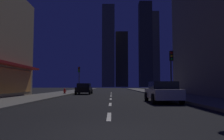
# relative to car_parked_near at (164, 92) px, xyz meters

# --- Properties ---
(ground_plane) EXTENTS (78.00, 136.00, 0.10)m
(ground_plane) POSITION_rel_car_parked_near_xyz_m (-3.60, 22.21, -0.79)
(ground_plane) COLOR black
(sidewalk_right) EXTENTS (4.00, 76.00, 0.15)m
(sidewalk_right) POSITION_rel_car_parked_near_xyz_m (3.40, 22.21, -0.67)
(sidewalk_right) COLOR #605E59
(sidewalk_right) RESTS_ON ground
(sidewalk_left) EXTENTS (4.00, 76.00, 0.15)m
(sidewalk_left) POSITION_rel_car_parked_near_xyz_m (-10.60, 22.21, -0.67)
(sidewalk_left) COLOR #605E59
(sidewalk_left) RESTS_ON ground
(lane_marking_center) EXTENTS (0.16, 33.40, 0.01)m
(lane_marking_center) POSITION_rel_car_parked_near_xyz_m (-3.60, 3.81, -0.73)
(lane_marking_center) COLOR silver
(lane_marking_center) RESTS_ON ground
(skyscraper_distant_tall) EXTENTS (8.55, 6.66, 56.99)m
(skyscraper_distant_tall) POSITION_rel_car_parked_near_xyz_m (-6.02, 131.71, 27.76)
(skyscraper_distant_tall) COLOR #5E5A47
(skyscraper_distant_tall) RESTS_ON ground
(skyscraper_distant_mid) EXTENTS (8.96, 6.93, 40.33)m
(skyscraper_distant_mid) POSITION_rel_car_parked_near_xyz_m (3.60, 141.58, 19.42)
(skyscraper_distant_mid) COLOR #333026
(skyscraper_distant_mid) RESTS_ON ground
(skyscraper_distant_short) EXTENTS (8.44, 7.34, 57.32)m
(skyscraper_distant_short) POSITION_rel_car_parked_near_xyz_m (18.96, 127.32, 27.92)
(skyscraper_distant_short) COLOR #3C392D
(skyscraper_distant_short) RESTS_ON ground
(skyscraper_distant_slender) EXTENTS (6.87, 6.82, 56.11)m
(skyscraper_distant_slender) POSITION_rel_car_parked_near_xyz_m (27.93, 143.17, 27.31)
(skyscraper_distant_slender) COLOR brown
(skyscraper_distant_slender) RESTS_ON ground
(car_parked_near) EXTENTS (1.98, 4.24, 1.45)m
(car_parked_near) POSITION_rel_car_parked_near_xyz_m (0.00, 0.00, 0.00)
(car_parked_near) COLOR silver
(car_parked_near) RESTS_ON ground
(car_parked_far) EXTENTS (1.98, 4.24, 1.45)m
(car_parked_far) POSITION_rel_car_parked_near_xyz_m (-7.20, 13.75, 0.00)
(car_parked_far) COLOR black
(car_parked_far) RESTS_ON ground
(fire_hydrant_far_left) EXTENTS (0.42, 0.30, 0.65)m
(fire_hydrant_far_left) POSITION_rel_car_parked_near_xyz_m (-9.50, 12.42, -0.29)
(fire_hydrant_far_left) COLOR red
(fire_hydrant_far_left) RESTS_ON sidewalk_left
(traffic_light_near_right) EXTENTS (0.32, 0.48, 4.20)m
(traffic_light_near_right) POSITION_rel_car_parked_near_xyz_m (1.90, 4.50, 2.45)
(traffic_light_near_right) COLOR #2D2D2D
(traffic_light_near_right) RESTS_ON sidewalk_right
(traffic_light_far_left) EXTENTS (0.32, 0.48, 4.20)m
(traffic_light_far_left) POSITION_rel_car_parked_near_xyz_m (-9.10, 21.49, 2.45)
(traffic_light_far_left) COLOR #2D2D2D
(traffic_light_far_left) RESTS_ON sidewalk_left
(street_lamp_right) EXTENTS (1.96, 0.56, 6.58)m
(street_lamp_right) POSITION_rel_car_parked_near_xyz_m (1.78, -4.91, 4.33)
(street_lamp_right) COLOR #38383D
(street_lamp_right) RESTS_ON sidewalk_right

